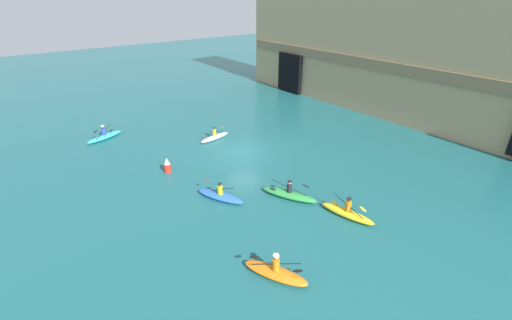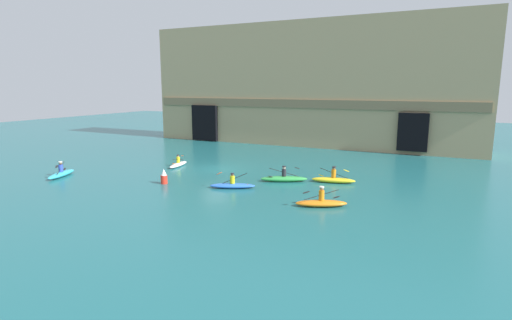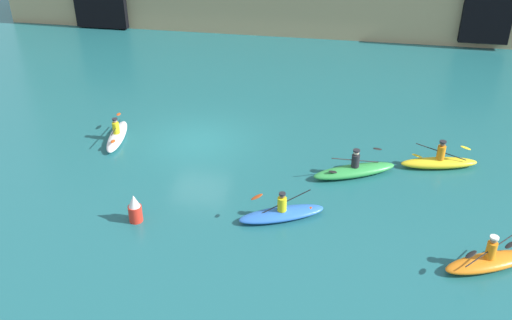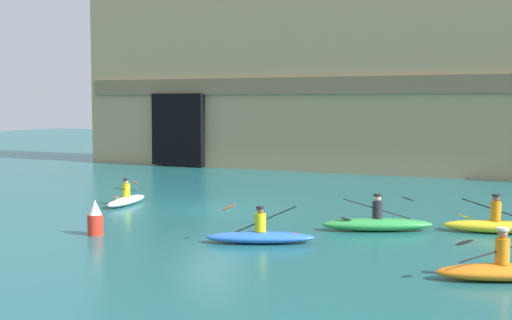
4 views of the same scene
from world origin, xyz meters
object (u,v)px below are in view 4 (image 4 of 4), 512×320
(kayak_blue, at_px, (260,236))
(kayak_yellow, at_px, (495,225))
(kayak_orange, at_px, (502,270))
(marker_buoy, at_px, (95,219))
(kayak_white, at_px, (126,200))
(kayak_green, at_px, (377,223))

(kayak_blue, bearing_deg, kayak_yellow, 13.41)
(kayak_orange, height_order, marker_buoy, kayak_orange)
(kayak_white, height_order, kayak_green, kayak_green)
(marker_buoy, bearing_deg, kayak_white, 117.47)
(kayak_blue, bearing_deg, marker_buoy, 167.22)
(kayak_yellow, relative_size, kayak_green, 0.92)
(kayak_blue, height_order, kayak_green, kayak_green)
(kayak_yellow, height_order, marker_buoy, kayak_yellow)
(kayak_white, distance_m, kayak_green, 10.35)
(kayak_white, bearing_deg, kayak_green, -105.93)
(kayak_white, bearing_deg, kayak_blue, -128.99)
(kayak_blue, xyz_separation_m, kayak_green, (2.44, 3.27, 0.03))
(kayak_orange, bearing_deg, kayak_yellow, -106.72)
(kayak_orange, height_order, kayak_green, kayak_orange)
(kayak_blue, relative_size, marker_buoy, 2.97)
(kayak_blue, relative_size, kayak_green, 0.92)
(kayak_blue, bearing_deg, kayak_green, 28.97)
(kayak_orange, xyz_separation_m, marker_buoy, (-11.61, 0.45, 0.25))
(kayak_blue, distance_m, kayak_orange, 6.80)
(kayak_yellow, height_order, kayak_blue, kayak_yellow)
(kayak_blue, height_order, marker_buoy, kayak_blue)
(kayak_yellow, relative_size, marker_buoy, 2.98)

